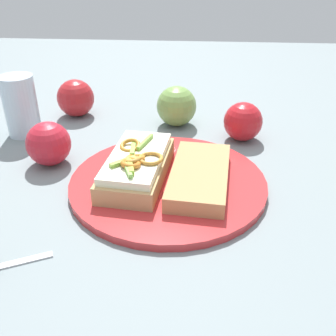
% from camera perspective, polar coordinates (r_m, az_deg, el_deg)
% --- Properties ---
extents(ground_plane, '(2.00, 2.00, 0.00)m').
position_cam_1_polar(ground_plane, '(0.60, 0.00, -2.61)').
color(ground_plane, slate).
rests_on(ground_plane, ground).
extents(plate, '(0.30, 0.30, 0.01)m').
position_cam_1_polar(plate, '(0.60, 0.00, -2.14)').
color(plate, '#B92D30').
rests_on(plate, ground_plane).
extents(sandwich, '(0.10, 0.18, 0.05)m').
position_cam_1_polar(sandwich, '(0.59, -4.53, 0.40)').
color(sandwich, tan).
rests_on(sandwich, plate).
extents(bread_slice_side, '(0.10, 0.18, 0.02)m').
position_cam_1_polar(bread_slice_side, '(0.59, 4.60, -1.12)').
color(bread_slice_side, tan).
rests_on(bread_slice_side, plate).
extents(apple_1, '(0.08, 0.08, 0.07)m').
position_cam_1_polar(apple_1, '(0.74, 10.83, 6.63)').
color(apple_1, '#B41A21').
rests_on(apple_1, ground_plane).
extents(apple_3, '(0.08, 0.08, 0.08)m').
position_cam_1_polar(apple_3, '(0.86, -13.26, 9.85)').
color(apple_3, '#A61E22').
rests_on(apple_3, ground_plane).
extents(apple_4, '(0.10, 0.10, 0.08)m').
position_cam_1_polar(apple_4, '(0.79, 1.02, 8.97)').
color(apple_4, '#729B4A').
rests_on(apple_4, ground_plane).
extents(apple_5, '(0.07, 0.07, 0.07)m').
position_cam_1_polar(apple_5, '(0.68, -16.94, 3.40)').
color(apple_5, '#B61E2D').
rests_on(apple_5, ground_plane).
extents(drinking_glass, '(0.06, 0.06, 0.11)m').
position_cam_1_polar(drinking_glass, '(0.79, -20.59, 8.43)').
color(drinking_glass, silver).
rests_on(drinking_glass, ground_plane).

